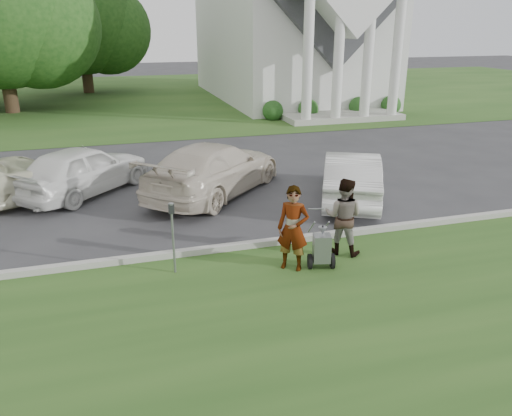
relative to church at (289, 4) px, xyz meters
name	(u,v)px	position (x,y,z in m)	size (l,w,h in m)	color
ground	(259,258)	(-9.00, -23.11, -5.94)	(120.00, 120.00, 0.00)	#333335
grass_strip	(313,336)	(-9.00, -26.11, -5.93)	(80.00, 7.00, 0.01)	#254A19
church_lawn	(148,96)	(-9.00, 3.89, -5.93)	(80.00, 30.00, 0.01)	#254A19
curb	(252,245)	(-9.00, -22.56, -5.86)	(80.00, 0.18, 0.15)	#9E9E93
church	(289,4)	(0.00, 0.00, 0.00)	(9.19, 19.00, 24.10)	white
tree_back	(81,24)	(-13.01, 6.87, -1.21)	(9.61, 7.60, 8.89)	#332316
striping_cart	(322,249)	(-7.91, -23.92, -5.51)	(0.68, 1.13, 0.99)	black
person_left	(293,229)	(-8.49, -23.78, -5.06)	(0.64, 0.42, 1.75)	#999999
person_right	(343,217)	(-7.19, -23.38, -5.09)	(0.82, 0.64, 1.69)	#999999
parking_meter_near	(173,230)	(-10.82, -23.28, -5.00)	(0.11, 0.10, 1.50)	gray
car_b	(83,170)	(-12.69, -17.47, -5.21)	(1.73, 4.31, 1.47)	white
car_c	(214,169)	(-9.00, -18.56, -5.18)	(2.13, 5.23, 1.52)	beige
car_d	(351,176)	(-5.40, -20.20, -5.24)	(1.47, 4.23, 1.39)	silver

